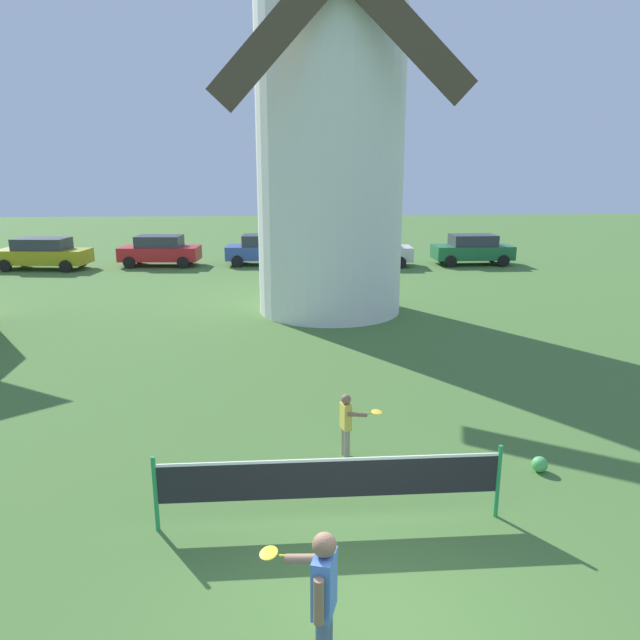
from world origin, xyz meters
TOP-DOWN VIEW (x-y plane):
  - ground_plane at (0.00, 0.00)m, footprint 120.00×120.00m
  - windmill at (0.81, 14.63)m, footprint 7.80×5.61m
  - tennis_net at (-0.29, 1.79)m, footprint 4.80×0.06m
  - player_near at (-0.58, -0.70)m, footprint 0.79×0.77m
  - player_far at (0.18, 3.76)m, footprint 0.74×0.37m
  - stray_ball at (3.26, 3.00)m, footprint 0.26×0.26m
  - parked_car_mustard at (-12.64, 24.54)m, footprint 4.63×2.30m
  - parked_car_red at (-7.05, 25.28)m, footprint 4.11×2.12m
  - parked_car_blue at (-1.71, 25.32)m, footprint 3.94×1.96m
  - parked_car_silver at (3.79, 24.51)m, footprint 4.28×2.07m
  - parked_car_green at (9.19, 24.59)m, footprint 4.07×1.89m

SIDE VIEW (x-z plane):
  - ground_plane at x=0.00m, z-range 0.00..0.00m
  - stray_ball at x=3.26m, z-range 0.00..0.26m
  - player_far at x=0.18m, z-range 0.08..1.21m
  - tennis_net at x=-0.29m, z-range 0.13..1.23m
  - parked_car_blue at x=-1.71m, z-range 0.03..1.59m
  - parked_car_red at x=-7.05m, z-range 0.03..1.59m
  - parked_car_green at x=9.19m, z-range 0.03..1.59m
  - parked_car_silver at x=3.79m, z-range 0.03..1.59m
  - parked_car_mustard at x=-12.64m, z-range 0.03..1.59m
  - player_near at x=-0.58m, z-range 0.10..1.64m
  - windmill at x=0.81m, z-range 0.03..14.16m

